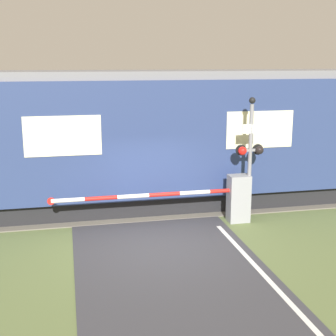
{
  "coord_description": "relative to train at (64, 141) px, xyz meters",
  "views": [
    {
      "loc": [
        -2.12,
        -10.79,
        4.55
      ],
      "look_at": [
        0.64,
        1.94,
        1.54
      ],
      "focal_mm": 50.0,
      "sensor_mm": 36.0,
      "label": 1
    }
  ],
  "objects": [
    {
      "name": "signal_post",
      "position": [
        5.11,
        -2.14,
        -0.15
      ],
      "size": [
        0.8,
        0.26,
        3.57
      ],
      "color": "gray",
      "rests_on": "ground_plane"
    },
    {
      "name": "train",
      "position": [
        0.0,
        0.0,
        0.0
      ],
      "size": [
        20.6,
        2.9,
        4.25
      ],
      "color": "black",
      "rests_on": "ground_plane"
    },
    {
      "name": "crossing_barrier",
      "position": [
        4.44,
        -2.07,
        -1.45
      ],
      "size": [
        5.61,
        0.44,
        1.37
      ],
      "color": "gray",
      "rests_on": "ground_plane"
    },
    {
      "name": "ground_plane",
      "position": [
        2.26,
        -3.41,
        -2.17
      ],
      "size": [
        80.0,
        80.0,
        0.0
      ],
      "primitive_type": "plane",
      "color": "#5B6B3D"
    },
    {
      "name": "track_bed",
      "position": [
        2.26,
        0.0,
        -2.15
      ],
      "size": [
        36.0,
        3.2,
        0.13
      ],
      "color": "#666056",
      "rests_on": "ground_plane"
    }
  ]
}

